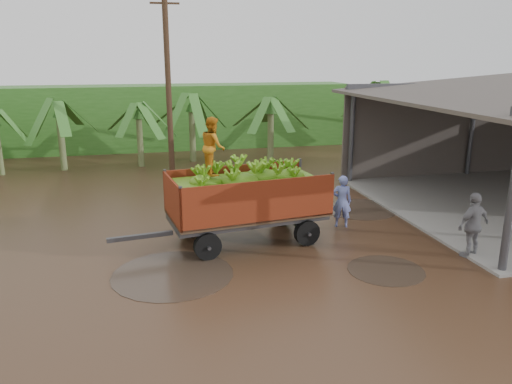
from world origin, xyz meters
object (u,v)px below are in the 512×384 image
man_grey (473,225)px  utility_pole (168,86)px  man_blue (342,201)px  banana_trailer (246,196)px

man_grey → utility_pole: utility_pole is taller
man_blue → utility_pole: 9.69m
banana_trailer → utility_pole: bearing=92.7°
banana_trailer → man_blue: banana_trailer is taller
banana_trailer → man_blue: (3.17, 0.56, -0.52)m
man_blue → utility_pole: size_ratio=0.21×
man_blue → utility_pole: (-4.72, 7.85, 3.16)m
banana_trailer → man_grey: 6.16m
utility_pole → man_blue: bearing=-59.0°
man_grey → banana_trailer: bearing=-38.1°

